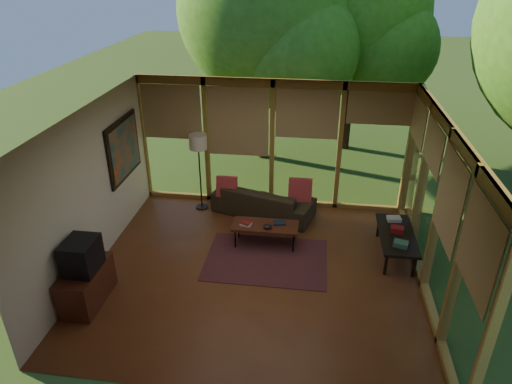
# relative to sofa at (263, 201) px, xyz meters

# --- Properties ---
(floor) EXTENTS (5.50, 5.50, 0.00)m
(floor) POSITION_rel_sofa_xyz_m (0.11, -2.00, -0.30)
(floor) COLOR brown
(floor) RESTS_ON ground
(ceiling) EXTENTS (5.50, 5.50, 0.00)m
(ceiling) POSITION_rel_sofa_xyz_m (0.11, -2.00, 2.40)
(ceiling) COLOR white
(ceiling) RESTS_ON ground
(wall_left) EXTENTS (0.04, 5.00, 2.70)m
(wall_left) POSITION_rel_sofa_xyz_m (-2.64, -2.00, 1.05)
(wall_left) COLOR silver
(wall_left) RESTS_ON ground
(wall_front) EXTENTS (5.50, 0.04, 2.70)m
(wall_front) POSITION_rel_sofa_xyz_m (0.11, -4.50, 1.05)
(wall_front) COLOR silver
(wall_front) RESTS_ON ground
(window_wall_back) EXTENTS (5.50, 0.12, 2.70)m
(window_wall_back) POSITION_rel_sofa_xyz_m (0.11, 0.50, 1.05)
(window_wall_back) COLOR olive
(window_wall_back) RESTS_ON ground
(window_wall_right) EXTENTS (0.12, 5.00, 2.70)m
(window_wall_right) POSITION_rel_sofa_xyz_m (2.86, -2.00, 1.05)
(window_wall_right) COLOR olive
(window_wall_right) RESTS_ON ground
(tree_nw) EXTENTS (4.11, 4.11, 5.72)m
(tree_nw) POSITION_rel_sofa_xyz_m (-0.38, 3.15, 3.35)
(tree_nw) COLOR #361E13
(tree_nw) RESTS_ON ground
(tree_ne) EXTENTS (3.67, 3.67, 5.40)m
(tree_ne) POSITION_rel_sofa_xyz_m (1.80, 4.15, 3.26)
(tree_ne) COLOR #361E13
(tree_ne) RESTS_ON ground
(rug) EXTENTS (2.13, 1.51, 0.01)m
(rug) POSITION_rel_sofa_xyz_m (0.26, -1.64, -0.30)
(rug) COLOR maroon
(rug) RESTS_ON floor
(sofa) EXTENTS (2.21, 1.37, 0.60)m
(sofa) POSITION_rel_sofa_xyz_m (0.00, 0.00, 0.00)
(sofa) COLOR #312918
(sofa) RESTS_ON floor
(pillow_left) EXTENTS (0.42, 0.22, 0.44)m
(pillow_left) POSITION_rel_sofa_xyz_m (-0.75, -0.05, 0.29)
(pillow_left) COLOR maroon
(pillow_left) RESTS_ON sofa
(pillow_right) EXTENTS (0.47, 0.25, 0.49)m
(pillow_right) POSITION_rel_sofa_xyz_m (0.75, -0.05, 0.31)
(pillow_right) COLOR maroon
(pillow_right) RESTS_ON sofa
(ct_book_lower) EXTENTS (0.23, 0.19, 0.03)m
(ct_book_lower) POSITION_rel_sofa_xyz_m (-0.17, -1.21, 0.14)
(ct_book_lower) COLOR beige
(ct_book_lower) RESTS_ON coffee_table
(ct_book_upper) EXTENTS (0.20, 0.17, 0.03)m
(ct_book_upper) POSITION_rel_sofa_xyz_m (-0.17, -1.21, 0.17)
(ct_book_upper) COLOR maroon
(ct_book_upper) RESTS_ON coffee_table
(ct_book_side) EXTENTS (0.25, 0.20, 0.03)m
(ct_book_side) POSITION_rel_sofa_xyz_m (0.43, -1.08, 0.14)
(ct_book_side) COLOR black
(ct_book_side) RESTS_ON coffee_table
(ct_bowl) EXTENTS (0.16, 0.16, 0.07)m
(ct_bowl) POSITION_rel_sofa_xyz_m (0.23, -1.26, 0.16)
(ct_bowl) COLOR black
(ct_bowl) RESTS_ON coffee_table
(media_cabinet) EXTENTS (0.50, 1.00, 0.60)m
(media_cabinet) POSITION_rel_sofa_xyz_m (-2.36, -3.08, -0.00)
(media_cabinet) COLOR #4E2215
(media_cabinet) RESTS_ON floor
(television) EXTENTS (0.45, 0.55, 0.50)m
(television) POSITION_rel_sofa_xyz_m (-2.34, -3.08, 0.55)
(television) COLOR black
(television) RESTS_ON media_cabinet
(console_book_a) EXTENTS (0.27, 0.23, 0.08)m
(console_book_a) POSITION_rel_sofa_xyz_m (2.51, -1.58, 0.20)
(console_book_a) COLOR #365F51
(console_book_a) RESTS_ON side_console
(console_book_b) EXTENTS (0.24, 0.20, 0.10)m
(console_book_b) POSITION_rel_sofa_xyz_m (2.51, -1.13, 0.20)
(console_book_b) COLOR maroon
(console_book_b) RESTS_ON side_console
(console_book_c) EXTENTS (0.26, 0.21, 0.07)m
(console_book_c) POSITION_rel_sofa_xyz_m (2.51, -0.73, 0.19)
(console_book_c) COLOR beige
(console_book_c) RESTS_ON side_console
(floor_lamp) EXTENTS (0.36, 0.36, 1.65)m
(floor_lamp) POSITION_rel_sofa_xyz_m (-1.33, 0.08, 1.10)
(floor_lamp) COLOR black
(floor_lamp) RESTS_ON floor
(coffee_table) EXTENTS (1.20, 0.50, 0.43)m
(coffee_table) POSITION_rel_sofa_xyz_m (0.18, -1.16, 0.09)
(coffee_table) COLOR #4E2215
(coffee_table) RESTS_ON floor
(side_console) EXTENTS (0.60, 1.40, 0.46)m
(side_console) POSITION_rel_sofa_xyz_m (2.51, -1.18, 0.11)
(side_console) COLOR black
(side_console) RESTS_ON floor
(wall_painting) EXTENTS (0.06, 1.35, 1.15)m
(wall_painting) POSITION_rel_sofa_xyz_m (-2.60, -0.60, 1.25)
(wall_painting) COLOR black
(wall_painting) RESTS_ON wall_left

